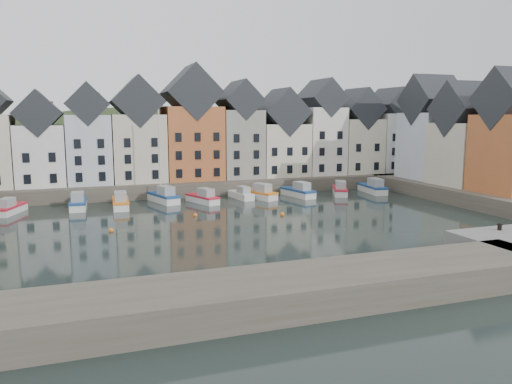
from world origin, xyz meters
name	(u,v)px	position (x,y,z in m)	size (l,w,h in m)	color
ground	(248,228)	(0.00, 0.00, 0.00)	(260.00, 260.00, 0.00)	black
far_quay	(190,184)	(0.00, 30.00, 1.00)	(90.00, 16.00, 2.00)	#454135
right_quay	(497,196)	(37.00, 3.00, 1.00)	(14.00, 54.00, 2.00)	#454135
near_wall	(206,301)	(-10.00, -22.00, 1.00)	(50.00, 6.00, 2.00)	#454135
hillside	(167,255)	(0.02, 56.00, -17.96)	(153.60, 70.40, 64.00)	#243219
far_terrace	(211,135)	(3.21, 28.00, 8.88)	(72.37, 8.16, 17.78)	beige
right_terrace	(468,137)	(36.00, 8.07, 8.91)	(8.30, 24.25, 16.36)	silver
mooring_buoys	(200,219)	(-4.00, 5.33, 0.15)	(20.50, 5.50, 0.50)	orange
boat_a	(10,208)	(-25.11, 17.13, 0.67)	(3.62, 6.10, 2.24)	silver
boat_b	(78,203)	(-17.18, 18.00, 0.74)	(2.31, 6.58, 2.50)	silver
boat_c	(121,202)	(-11.97, 16.62, 0.74)	(2.32, 6.56, 2.48)	silver
boat_d	(164,196)	(-6.01, 19.10, 0.84)	(3.93, 7.12, 13.01)	silver
boat_e	(203,198)	(-0.95, 16.79, 0.69)	(3.87, 6.30, 2.31)	silver
boat_f	(242,195)	(5.12, 18.39, 0.62)	(2.57, 5.66, 2.10)	silver
boat_g	(259,194)	(7.50, 17.67, 0.75)	(4.45, 6.86, 2.53)	silver
boat_h	(299,192)	(13.73, 17.39, 0.75)	(3.30, 6.84, 2.52)	silver
boat_i	(340,190)	(20.48, 17.08, 0.72)	(4.45, 6.57, 2.43)	silver
boat_j	(373,188)	(26.21, 16.97, 0.78)	(2.90, 7.01, 2.61)	silver
mooring_bollard	(500,227)	(17.60, -16.50, 2.31)	(0.48, 0.48, 0.56)	black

